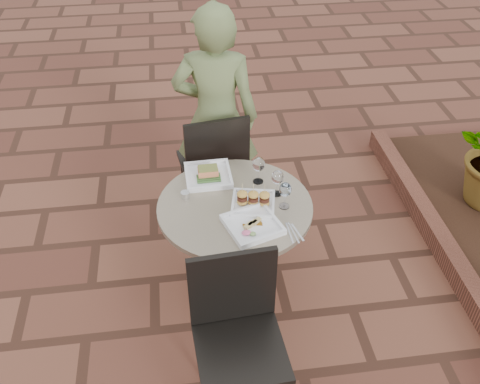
{
  "coord_description": "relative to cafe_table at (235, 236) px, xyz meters",
  "views": [
    {
      "loc": [
        -0.17,
        -2.07,
        2.72
      ],
      "look_at": [
        0.15,
        0.27,
        0.82
      ],
      "focal_mm": 40.0,
      "sensor_mm": 36.0,
      "label": 1
    }
  ],
  "objects": [
    {
      "name": "chair_far",
      "position": [
        -0.05,
        0.71,
        0.07
      ],
      "size": [
        0.5,
        0.5,
        0.93
      ],
      "rotation": [
        0.0,
        0.0,
        3.28
      ],
      "color": "black",
      "rests_on": "ground"
    },
    {
      "name": "diner",
      "position": [
        -0.02,
        0.84,
        0.33
      ],
      "size": [
        0.65,
        0.49,
        1.62
      ],
      "primitive_type": "imported",
      "rotation": [
        0.0,
        0.0,
        2.95
      ],
      "color": "#596839",
      "rests_on": "ground"
    },
    {
      "name": "wine_glass_right",
      "position": [
        0.28,
        -0.05,
        0.37
      ],
      "size": [
        0.07,
        0.07,
        0.17
      ],
      "color": "white",
      "rests_on": "cafe_table"
    },
    {
      "name": "plate_salmon",
      "position": [
        -0.13,
        0.28,
        0.27
      ],
      "size": [
        0.28,
        0.28,
        0.08
      ],
      "rotation": [
        0.0,
        0.0,
        0.02
      ],
      "color": "white",
      "rests_on": "cafe_table"
    },
    {
      "name": "plate_tuna",
      "position": [
        0.07,
        -0.2,
        0.26
      ],
      "size": [
        0.35,
        0.35,
        0.03
      ],
      "rotation": [
        0.0,
        0.0,
        0.32
      ],
      "color": "white",
      "rests_on": "cafe_table"
    },
    {
      "name": "cutlery_set",
      "position": [
        0.29,
        -0.28,
        0.25
      ],
      "size": [
        0.11,
        0.18,
        0.0
      ],
      "primitive_type": null,
      "rotation": [
        0.0,
        0.0,
        0.17
      ],
      "color": "silver",
      "rests_on": "cafe_table"
    },
    {
      "name": "planter_curb",
      "position": [
        1.48,
        0.03,
        -0.41
      ],
      "size": [
        0.12,
        3.0,
        0.15
      ],
      "primitive_type": "cube",
      "color": "brown",
      "rests_on": "ground"
    },
    {
      "name": "wine_glass_mid",
      "position": [
        0.17,
        0.2,
        0.37
      ],
      "size": [
        0.08,
        0.08,
        0.18
      ],
      "color": "white",
      "rests_on": "cafe_table"
    },
    {
      "name": "cafe_table",
      "position": [
        0.0,
        0.0,
        0.0
      ],
      "size": [
        0.9,
        0.9,
        0.73
      ],
      "color": "gray",
      "rests_on": "ground"
    },
    {
      "name": "steel_ramekin",
      "position": [
        -0.28,
        0.1,
        0.27
      ],
      "size": [
        0.07,
        0.07,
        0.04
      ],
      "primitive_type": "cylinder",
      "rotation": [
        0.0,
        0.0,
        -0.3
      ],
      "color": "silver",
      "rests_on": "cafe_table"
    },
    {
      "name": "chair_near",
      "position": [
        -0.08,
        -0.69,
        0.07
      ],
      "size": [
        0.47,
        0.47,
        0.93
      ],
      "rotation": [
        0.0,
        0.0,
        0.07
      ],
      "color": "black",
      "rests_on": "ground"
    },
    {
      "name": "plate_sliders",
      "position": [
        0.1,
        -0.02,
        0.28
      ],
      "size": [
        0.29,
        0.29,
        0.16
      ],
      "rotation": [
        0.0,
        0.0,
        -0.21
      ],
      "color": "white",
      "rests_on": "cafe_table"
    },
    {
      "name": "wine_glass_far",
      "position": [
        0.26,
        0.06,
        0.36
      ],
      "size": [
        0.07,
        0.07,
        0.17
      ],
      "color": "white",
      "rests_on": "cafe_table"
    },
    {
      "name": "ground",
      "position": [
        -0.12,
        -0.27,
        -0.48
      ],
      "size": [
        60.0,
        60.0,
        0.0
      ],
      "primitive_type": "plane",
      "color": "brown",
      "rests_on": "ground"
    }
  ]
}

